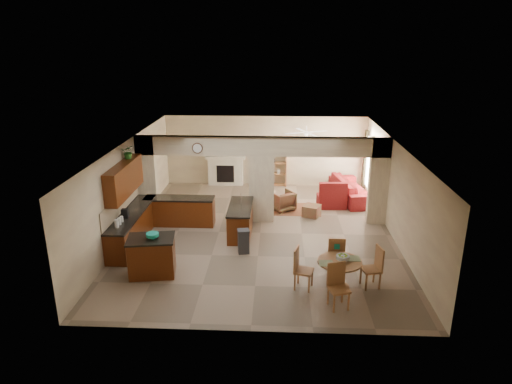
{
  "coord_description": "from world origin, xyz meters",
  "views": [
    {
      "loc": [
        0.49,
        -12.92,
        5.67
      ],
      "look_at": [
        -0.15,
        0.3,
        1.23
      ],
      "focal_mm": 32.0,
      "sensor_mm": 36.0,
      "label": 1
    }
  ],
  "objects_px": {
    "dining_table": "(339,270)",
    "armchair": "(283,201)",
    "kitchen_island": "(152,256)",
    "sofa": "(352,189)"
  },
  "relations": [
    {
      "from": "dining_table",
      "to": "armchair",
      "type": "relative_size",
      "value": 1.43
    },
    {
      "from": "kitchen_island",
      "to": "armchair",
      "type": "bearing_deg",
      "value": 46.57
    },
    {
      "from": "armchair",
      "to": "dining_table",
      "type": "bearing_deg",
      "value": 72.28
    },
    {
      "from": "dining_table",
      "to": "sofa",
      "type": "xyz_separation_m",
      "value": [
        1.3,
        6.49,
        -0.09
      ]
    },
    {
      "from": "dining_table",
      "to": "armchair",
      "type": "xyz_separation_m",
      "value": [
        -1.3,
        5.23,
        -0.15
      ]
    },
    {
      "from": "dining_table",
      "to": "sofa",
      "type": "relative_size",
      "value": 0.39
    },
    {
      "from": "kitchen_island",
      "to": "sofa",
      "type": "height_order",
      "value": "kitchen_island"
    },
    {
      "from": "sofa",
      "to": "armchair",
      "type": "bearing_deg",
      "value": 105.1
    },
    {
      "from": "dining_table",
      "to": "sofa",
      "type": "height_order",
      "value": "sofa"
    },
    {
      "from": "kitchen_island",
      "to": "dining_table",
      "type": "xyz_separation_m",
      "value": [
        4.61,
        -0.47,
        -0.02
      ]
    }
  ]
}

